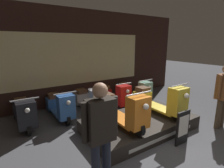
# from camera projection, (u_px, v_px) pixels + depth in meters

# --- Properties ---
(ground_plane) EXTENTS (30.00, 30.00, 0.00)m
(ground_plane) POSITION_uv_depth(u_px,v_px,m) (172.00, 164.00, 3.11)
(ground_plane) COLOR #4C4C51
(shop_wall_back) EXTENTS (8.97, 0.09, 3.20)m
(shop_wall_back) POSITION_uv_depth(u_px,v_px,m) (79.00, 58.00, 6.01)
(shop_wall_back) COLOR #331E19
(shop_wall_back) RESTS_ON ground_plane
(display_platform) EXTENTS (2.69, 1.50, 0.30)m
(display_platform) POSITION_uv_depth(u_px,v_px,m) (140.00, 124.00, 4.31)
(display_platform) COLOR #2D2823
(display_platform) RESTS_ON ground_plane
(scooter_display_left) EXTENTS (0.59, 1.62, 0.88)m
(scooter_display_left) POSITION_uv_depth(u_px,v_px,m) (121.00, 110.00, 3.84)
(scooter_display_left) COLOR black
(scooter_display_left) RESTS_ON display_platform
(scooter_display_right) EXTENTS (0.59, 1.62, 0.88)m
(scooter_display_right) POSITION_uv_depth(u_px,v_px,m) (159.00, 100.00, 4.49)
(scooter_display_right) COLOR black
(scooter_display_right) RESTS_ON display_platform
(scooter_backrow_0) EXTENTS (0.59, 1.62, 0.88)m
(scooter_backrow_0) POSITION_uv_depth(u_px,v_px,m) (24.00, 113.00, 4.47)
(scooter_backrow_0) COLOR black
(scooter_backrow_0) RESTS_ON ground_plane
(scooter_backrow_1) EXTENTS (0.59, 1.62, 0.88)m
(scooter_backrow_1) POSITION_uv_depth(u_px,v_px,m) (60.00, 106.00, 4.96)
(scooter_backrow_1) COLOR black
(scooter_backrow_1) RESTS_ON ground_plane
(scooter_backrow_2) EXTENTS (0.59, 1.62, 0.88)m
(scooter_backrow_2) POSITION_uv_depth(u_px,v_px,m) (89.00, 100.00, 5.45)
(scooter_backrow_2) COLOR black
(scooter_backrow_2) RESTS_ON ground_plane
(scooter_backrow_3) EXTENTS (0.59, 1.62, 0.88)m
(scooter_backrow_3) POSITION_uv_depth(u_px,v_px,m) (114.00, 95.00, 5.94)
(scooter_backrow_3) COLOR black
(scooter_backrow_3) RESTS_ON ground_plane
(scooter_backrow_4) EXTENTS (0.59, 1.62, 0.88)m
(scooter_backrow_4) POSITION_uv_depth(u_px,v_px,m) (134.00, 91.00, 6.43)
(scooter_backrow_4) COLOR black
(scooter_backrow_4) RESTS_ON ground_plane
(person_left_browsing) EXTENTS (0.55, 0.22, 1.60)m
(person_left_browsing) POSITION_uv_depth(u_px,v_px,m) (101.00, 130.00, 2.41)
(person_left_browsing) COLOR #232838
(person_left_browsing) RESTS_ON ground_plane
(person_right_browsing) EXTENTS (0.58, 0.24, 1.60)m
(person_right_browsing) POSITION_uv_depth(u_px,v_px,m) (224.00, 92.00, 4.24)
(person_right_browsing) COLOR #473828
(person_right_browsing) RESTS_ON ground_plane
(price_sign_board) EXTENTS (0.39, 0.04, 0.74)m
(price_sign_board) POSITION_uv_depth(u_px,v_px,m) (183.00, 128.00, 3.64)
(price_sign_board) COLOR black
(price_sign_board) RESTS_ON ground_plane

